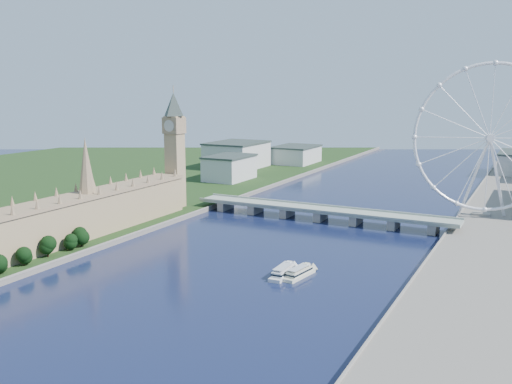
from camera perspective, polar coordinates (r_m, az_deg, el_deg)
The scene contains 7 objects.
parliament_range at distance 425.33m, azimuth -16.38°, elevation -2.07°, with size 24.00×200.00×70.00m.
big_ben at distance 501.18m, azimuth -8.17°, elevation 5.65°, with size 20.02×20.02×110.00m.
westminster_bridge at distance 469.97m, azimuth 6.50°, elevation -2.02°, with size 220.00×22.00×9.50m.
london_eye at distance 488.66m, azimuth 22.35°, elevation 4.97°, with size 113.60×39.12×124.30m.
city_skyline at distance 706.67m, azimuth 16.99°, elevation 2.63°, with size 505.00×280.00×32.00m.
tour_boat_near at distance 333.12m, azimuth 2.75°, elevation -8.40°, with size 7.70×30.10×6.65m, color silver, non-canonical shape.
tour_boat_far at distance 332.37m, azimuth 4.34°, elevation -8.47°, with size 7.34×28.76×6.34m, color beige, non-canonical shape.
Camera 1 is at (159.70, -130.32, 107.62)m, focal length 40.00 mm.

